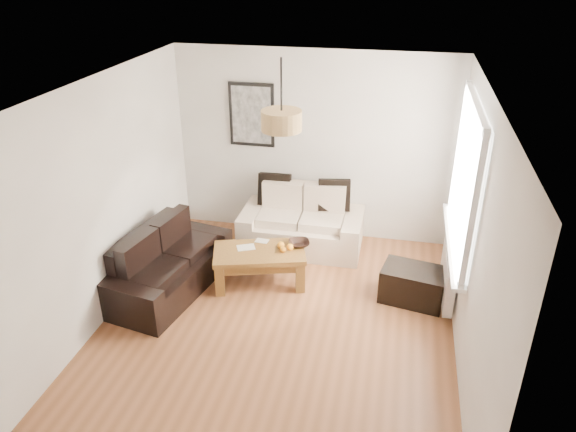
% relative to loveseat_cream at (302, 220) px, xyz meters
% --- Properties ---
extents(floor, '(4.50, 4.50, 0.00)m').
position_rel_loveseat_cream_xyz_m(floor, '(0.06, -1.78, -0.40)').
color(floor, brown).
rests_on(floor, ground).
extents(ceiling, '(3.80, 4.50, 0.00)m').
position_rel_loveseat_cream_xyz_m(ceiling, '(0.06, -1.78, 2.20)').
color(ceiling, white).
rests_on(ceiling, floor).
extents(wall_back, '(3.80, 0.04, 2.60)m').
position_rel_loveseat_cream_xyz_m(wall_back, '(0.06, 0.47, 0.90)').
color(wall_back, silver).
rests_on(wall_back, floor).
extents(wall_front, '(3.80, 0.04, 2.60)m').
position_rel_loveseat_cream_xyz_m(wall_front, '(0.06, -4.03, 0.90)').
color(wall_front, silver).
rests_on(wall_front, floor).
extents(wall_left, '(0.04, 4.50, 2.60)m').
position_rel_loveseat_cream_xyz_m(wall_left, '(-1.84, -1.78, 0.90)').
color(wall_left, silver).
rests_on(wall_left, floor).
extents(wall_right, '(0.04, 4.50, 2.60)m').
position_rel_loveseat_cream_xyz_m(wall_right, '(1.96, -1.78, 0.90)').
color(wall_right, silver).
rests_on(wall_right, floor).
extents(window_bay, '(0.14, 1.90, 1.60)m').
position_rel_loveseat_cream_xyz_m(window_bay, '(1.92, -0.98, 1.20)').
color(window_bay, white).
rests_on(window_bay, wall_right).
extents(radiator, '(0.10, 0.90, 0.52)m').
position_rel_loveseat_cream_xyz_m(radiator, '(1.88, -0.98, -0.02)').
color(radiator, white).
rests_on(radiator, wall_right).
extents(poster, '(0.62, 0.04, 0.87)m').
position_rel_loveseat_cream_xyz_m(poster, '(-0.79, 0.44, 1.30)').
color(poster, black).
rests_on(poster, wall_back).
extents(pendant_shade, '(0.40, 0.40, 0.20)m').
position_rel_loveseat_cream_xyz_m(pendant_shade, '(0.06, -1.48, 1.83)').
color(pendant_shade, tan).
rests_on(pendant_shade, ceiling).
extents(loveseat_cream, '(1.64, 0.90, 0.81)m').
position_rel_loveseat_cream_xyz_m(loveseat_cream, '(0.00, 0.00, 0.00)').
color(loveseat_cream, beige).
rests_on(loveseat_cream, floor).
extents(sofa_leather, '(1.14, 1.83, 0.74)m').
position_rel_loveseat_cream_xyz_m(sofa_leather, '(-1.37, -1.35, -0.04)').
color(sofa_leather, black).
rests_on(sofa_leather, floor).
extents(coffee_table, '(1.22, 0.88, 0.45)m').
position_rel_loveseat_cream_xyz_m(coffee_table, '(-0.33, -0.99, -0.18)').
color(coffee_table, brown).
rests_on(coffee_table, floor).
extents(ottoman, '(0.80, 0.59, 0.41)m').
position_rel_loveseat_cream_xyz_m(ottoman, '(1.51, -0.98, -0.20)').
color(ottoman, black).
rests_on(ottoman, floor).
extents(cushion_left, '(0.45, 0.15, 0.44)m').
position_rel_loveseat_cream_xyz_m(cushion_left, '(-0.42, 0.20, 0.33)').
color(cushion_left, black).
rests_on(cushion_left, loveseat_cream).
extents(cushion_right, '(0.45, 0.20, 0.43)m').
position_rel_loveseat_cream_xyz_m(cushion_right, '(0.40, 0.20, 0.32)').
color(cushion_right, black).
rests_on(cushion_right, loveseat_cream).
extents(fruit_bowl, '(0.32, 0.32, 0.06)m').
position_rel_loveseat_cream_xyz_m(fruit_bowl, '(0.11, -0.77, 0.08)').
color(fruit_bowl, black).
rests_on(fruit_bowl, coffee_table).
extents(orange_a, '(0.09, 0.09, 0.07)m').
position_rel_loveseat_cream_xyz_m(orange_a, '(-0.04, -0.98, 0.08)').
color(orange_a, orange).
rests_on(orange_a, fruit_bowl).
extents(orange_b, '(0.10, 0.10, 0.09)m').
position_rel_loveseat_cream_xyz_m(orange_b, '(0.03, -0.90, 0.08)').
color(orange_b, orange).
rests_on(orange_b, fruit_bowl).
extents(orange_c, '(0.10, 0.10, 0.09)m').
position_rel_loveseat_cream_xyz_m(orange_c, '(-0.09, -0.87, 0.08)').
color(orange_c, orange).
rests_on(orange_c, fruit_bowl).
extents(papers, '(0.26, 0.23, 0.01)m').
position_rel_loveseat_cream_xyz_m(papers, '(-0.51, -0.95, 0.05)').
color(papers, silver).
rests_on(papers, coffee_table).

